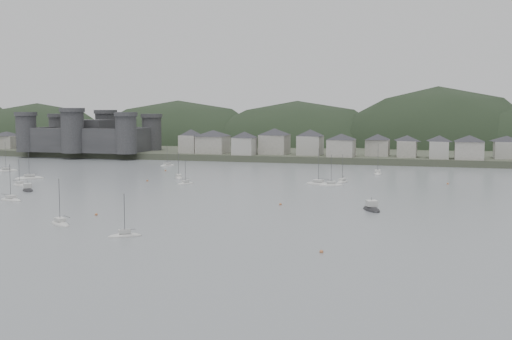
% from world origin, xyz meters
% --- Properties ---
extents(ground, '(900.00, 900.00, 0.00)m').
position_xyz_m(ground, '(0.00, 0.00, 0.00)').
color(ground, slate).
rests_on(ground, ground).
extents(far_shore_land, '(900.00, 250.00, 3.00)m').
position_xyz_m(far_shore_land, '(0.00, 295.00, 1.50)').
color(far_shore_land, '#383D2D').
rests_on(far_shore_land, ground).
extents(forested_ridge, '(851.55, 103.94, 102.57)m').
position_xyz_m(forested_ridge, '(4.83, 269.40, -11.28)').
color(forested_ridge, black).
rests_on(forested_ridge, ground).
extents(castle, '(66.00, 43.00, 20.00)m').
position_xyz_m(castle, '(-120.00, 179.80, 10.96)').
color(castle, '#333436').
rests_on(castle, far_shore_land).
extents(waterfront_town, '(451.48, 28.46, 12.92)m').
position_xyz_m(waterfront_town, '(50.59, 183.34, 8.66)').
color(waterfront_town, gray).
rests_on(waterfront_town, far_shore_land).
extents(sailboat_lead, '(5.61, 7.53, 10.03)m').
position_xyz_m(sailboat_lead, '(-59.76, 142.19, 0.18)').
color(sailboat_lead, '#BCBCB7').
rests_on(sailboat_lead, ground).
extents(moored_fleet, '(219.16, 161.06, 13.40)m').
position_xyz_m(moored_fleet, '(-26.30, 59.61, 0.18)').
color(moored_fleet, '#BCBCB7').
rests_on(moored_fleet, ground).
extents(motor_launch_near, '(6.46, 9.42, 4.10)m').
position_xyz_m(motor_launch_near, '(37.93, 45.29, 0.28)').
color(motor_launch_near, black).
rests_on(motor_launch_near, ground).
extents(motor_launch_far, '(7.36, 7.52, 3.85)m').
position_xyz_m(motor_launch_far, '(-64.82, 53.05, 0.29)').
color(motor_launch_far, black).
rests_on(motor_launch_far, ground).
extents(mooring_buoys, '(181.21, 124.84, 0.70)m').
position_xyz_m(mooring_buoys, '(0.76, 54.44, 0.15)').
color(mooring_buoys, '#B2663B').
rests_on(mooring_buoys, ground).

